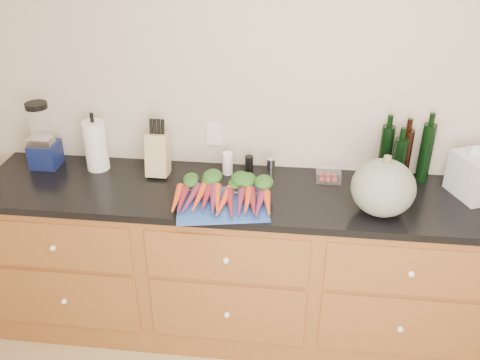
# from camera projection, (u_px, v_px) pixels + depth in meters

# --- Properties ---
(wall_back) EXTENTS (4.10, 0.05, 2.60)m
(wall_back) POSITION_uv_depth(u_px,v_px,m) (323.00, 107.00, 2.89)
(wall_back) COLOR beige
(wall_back) RESTS_ON ground
(cabinets) EXTENTS (3.60, 0.64, 0.90)m
(cabinets) POSITION_uv_depth(u_px,v_px,m) (313.00, 270.00, 3.02)
(cabinets) COLOR brown
(cabinets) RESTS_ON ground
(countertop) EXTENTS (3.64, 0.62, 0.04)m
(countertop) POSITION_uv_depth(u_px,v_px,m) (319.00, 198.00, 2.79)
(countertop) COLOR black
(countertop) RESTS_ON cabinets
(cutting_board) EXTENTS (0.51, 0.42, 0.01)m
(cutting_board) POSITION_uv_depth(u_px,v_px,m) (222.00, 205.00, 2.69)
(cutting_board) COLOR #274FAD
(cutting_board) RESTS_ON countertop
(carrots) EXTENTS (0.51, 0.35, 0.07)m
(carrots) POSITION_uv_depth(u_px,v_px,m) (223.00, 195.00, 2.71)
(carrots) COLOR #EE4B1C
(carrots) RESTS_ON cutting_board
(squash) EXTENTS (0.31, 0.31, 0.28)m
(squash) POSITION_uv_depth(u_px,v_px,m) (383.00, 188.00, 2.57)
(squash) COLOR #5D6B5A
(squash) RESTS_ON countertop
(blender_appliance) EXTENTS (0.15, 0.15, 0.38)m
(blender_appliance) POSITION_uv_depth(u_px,v_px,m) (42.00, 139.00, 2.99)
(blender_appliance) COLOR #101A4C
(blender_appliance) RESTS_ON countertop
(paper_towel) EXTENTS (0.13, 0.13, 0.28)m
(paper_towel) POSITION_uv_depth(u_px,v_px,m) (96.00, 146.00, 2.98)
(paper_towel) COLOR white
(paper_towel) RESTS_ON countertop
(knife_block) EXTENTS (0.12, 0.12, 0.24)m
(knife_block) POSITION_uv_depth(u_px,v_px,m) (158.00, 154.00, 2.93)
(knife_block) COLOR tan
(knife_block) RESTS_ON countertop
(grinder_salt) EXTENTS (0.06, 0.06, 0.13)m
(grinder_salt) POSITION_uv_depth(u_px,v_px,m) (228.00, 163.00, 2.96)
(grinder_salt) COLOR white
(grinder_salt) RESTS_ON countertop
(grinder_pepper) EXTENTS (0.05, 0.05, 0.11)m
(grinder_pepper) POSITION_uv_depth(u_px,v_px,m) (249.00, 166.00, 2.95)
(grinder_pepper) COLOR black
(grinder_pepper) RESTS_ON countertop
(canister_chrome) EXTENTS (0.05, 0.05, 0.11)m
(canister_chrome) POSITION_uv_depth(u_px,v_px,m) (271.00, 167.00, 2.94)
(canister_chrome) COLOR silver
(canister_chrome) RESTS_ON countertop
(tomato_box) EXTENTS (0.13, 0.11, 0.06)m
(tomato_box) POSITION_uv_depth(u_px,v_px,m) (328.00, 175.00, 2.91)
(tomato_box) COLOR white
(tomato_box) RESTS_ON countertop
(bottles) EXTENTS (0.28, 0.14, 0.33)m
(bottles) POSITION_uv_depth(u_px,v_px,m) (404.00, 156.00, 2.84)
(bottles) COLOR black
(bottles) RESTS_ON countertop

